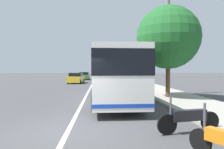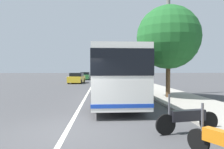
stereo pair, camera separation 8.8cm
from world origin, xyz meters
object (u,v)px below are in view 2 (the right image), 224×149
Objects in this scene: car_ahead_same_lane at (85,76)px; roadside_tree_mid_block at (168,37)px; motorcycle_far_end at (188,118)px; car_side_street at (77,78)px; utility_pole at (168,40)px; coach_bus at (112,72)px.

car_ahead_same_lane is 29.07m from roadside_tree_mid_block.
car_side_street is (24.84, 6.38, 0.24)m from motorcycle_far_end.
motorcycle_far_end is 25.64m from car_side_street.
car_ahead_same_lane is 26.98m from utility_pole.
car_ahead_same_lane is at bearing 18.72° from utility_pole.
utility_pole is (2.48, -0.78, 0.20)m from roadside_tree_mid_block.
utility_pole reaches higher than car_ahead_same_lane.
motorcycle_far_end is at bearing -165.69° from coach_bus.
car_side_street is at bearing 12.61° from coach_bus.
roadside_tree_mid_block is (7.75, -1.84, 3.76)m from motorcycle_far_end.
car_ahead_same_lane is at bearing 6.60° from coach_bus.
roadside_tree_mid_block is at bearing 17.38° from car_ahead_same_lane.
motorcycle_far_end is 0.25× the size of utility_pole.
coach_bus is 4.58m from roadside_tree_mid_block.
car_side_street is 0.71× the size of roadside_tree_mid_block.
car_side_street is at bearing 25.68° from roadside_tree_mid_block.
utility_pole is at bearing -17.38° from roadside_tree_mid_block.
car_side_street reaches higher than motorcycle_far_end.
motorcycle_far_end is 8.81m from roadside_tree_mid_block.
car_ahead_same_lane is (35.53, 5.96, 0.22)m from motorcycle_far_end.
roadside_tree_mid_block reaches higher than car_side_street.
coach_bus is 1.29× the size of utility_pole.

